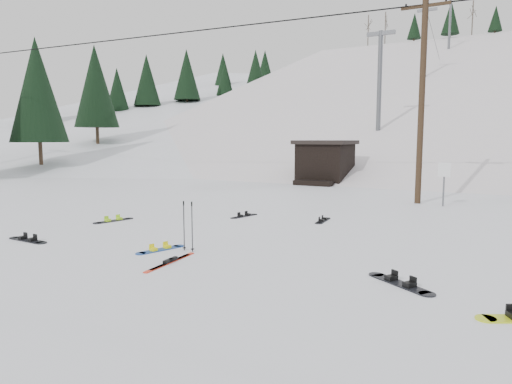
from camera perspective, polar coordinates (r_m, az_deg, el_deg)
The scene contains 19 objects.
ground at distance 9.31m, azimuth -9.35°, elevation -11.07°, with size 200.00×200.00×0.00m, color white.
ski_slope at distance 63.88m, azimuth 23.80°, elevation -7.37°, with size 60.00×75.00×45.00m, color white.
ridge_left at distance 70.24m, azimuth -7.57°, elevation -4.79°, with size 34.00×85.00×38.00m, color white.
treeline_left at distance 61.43m, azimuth -10.73°, elevation 3.87°, with size 20.00×64.00×10.00m, color black, non-canonical shape.
treeline_crest at distance 93.10m, azimuth 26.08°, elevation 4.21°, with size 50.00×6.00×10.00m, color black, non-canonical shape.
utility_pole at distance 21.28m, azimuth 20.02°, elevation 11.26°, with size 2.00×0.26×9.00m.
trail_sign at distance 20.67m, azimuth 22.46°, elevation 1.84°, with size 0.50×0.09×1.85m.
lift_hut at distance 29.81m, azimuth 8.63°, elevation 3.75°, with size 3.40×4.10×2.75m.
lift_tower_near at distance 38.45m, azimuth 15.21°, elevation 13.93°, with size 2.20×0.36×8.00m.
lift_tower_mid at distance 58.83m, azimuth 20.47°, elevation 17.52°, with size 2.20×0.36×8.00m.
lift_tower_far at distance 79.56m, azimuth 23.09°, elevation 19.21°, with size 2.20×0.36×8.00m.
hero_snowboard at distance 11.96m, azimuth -11.87°, elevation -7.00°, with size 0.57×1.35×0.10m.
hero_skis at distance 10.74m, azimuth -10.66°, elevation -8.53°, with size 0.27×1.85×0.10m.
ski_poles at distance 11.63m, azimuth -8.50°, elevation -4.18°, with size 0.35×0.09×1.27m.
board_scatter_a at distance 14.27m, azimuth -26.65°, elevation -5.36°, with size 1.54×0.32×0.11m.
board_scatter_b at distance 16.71m, azimuth -1.51°, elevation -3.00°, with size 0.48×1.31×0.09m.
board_scatter_c at distance 16.52m, azimuth -17.38°, elevation -3.40°, with size 0.55×1.48×0.11m.
board_scatter_d at distance 9.47m, azimuth 17.57°, elevation -10.79°, with size 1.43×1.04×0.12m.
board_scatter_f at distance 15.95m, azimuth 8.36°, elevation -3.53°, with size 0.35×1.33×0.09m.
Camera 1 is at (5.59, -6.89, 2.81)m, focal length 32.00 mm.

